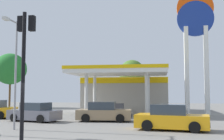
# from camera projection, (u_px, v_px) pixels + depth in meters

# --- Properties ---
(gas_station) EXTENTS (9.42, 13.14, 4.48)m
(gas_station) POSITION_uv_depth(u_px,v_px,m) (126.00, 92.00, 31.72)
(gas_station) COLOR #ADA89E
(gas_station) RESTS_ON ground
(station_pole_sign) EXTENTS (3.57, 0.56, 12.29)m
(station_pole_sign) POSITION_uv_depth(u_px,v_px,m) (196.00, 36.00, 27.16)
(station_pole_sign) COLOR white
(station_pole_sign) RESTS_ON ground
(car_0) EXTENTS (4.32, 2.37, 1.47)m
(car_0) POSITION_uv_depth(u_px,v_px,m) (172.00, 118.00, 15.78)
(car_0) COLOR black
(car_0) RESTS_ON ground
(car_1) EXTENTS (4.17, 2.51, 1.40)m
(car_1) POSITION_uv_depth(u_px,v_px,m) (35.00, 113.00, 20.47)
(car_1) COLOR black
(car_1) RESTS_ON ground
(car_3) EXTENTS (4.14, 2.09, 1.44)m
(car_3) POSITION_uv_depth(u_px,v_px,m) (104.00, 112.00, 20.52)
(car_3) COLOR black
(car_3) RESTS_ON ground
(traffic_signal_1) EXTENTS (0.82, 0.82, 5.09)m
(traffic_signal_1) POSITION_uv_depth(u_px,v_px,m) (23.00, 104.00, 9.84)
(traffic_signal_1) COLOR silver
(traffic_signal_1) RESTS_ON ground
(tree_0) EXTENTS (4.50, 4.50, 7.60)m
(tree_0) POSITION_uv_depth(u_px,v_px,m) (10.00, 69.00, 38.87)
(tree_0) COLOR brown
(tree_0) RESTS_ON ground
(tree_1) EXTENTS (3.30, 3.30, 6.27)m
(tree_1) POSITION_uv_depth(u_px,v_px,m) (132.00, 73.00, 35.27)
(tree_1) COLOR brown
(tree_1) RESTS_ON ground
(corner_streetlamp) EXTENTS (0.24, 1.48, 6.37)m
(corner_streetlamp) POSITION_uv_depth(u_px,v_px,m) (14.00, 63.00, 16.02)
(corner_streetlamp) COLOR gray
(corner_streetlamp) RESTS_ON ground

